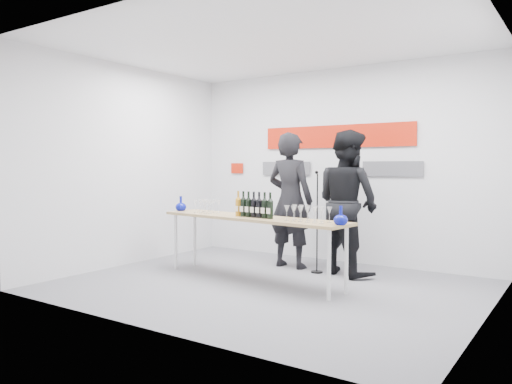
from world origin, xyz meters
TOP-DOWN VIEW (x-y plane):
  - ground at (0.00, 0.00)m, footprint 5.00×5.00m
  - back_wall at (0.00, 2.00)m, footprint 5.00×0.04m
  - signage at (-0.06, 1.97)m, footprint 3.38×0.02m
  - tasting_table at (-0.33, 0.14)m, footprint 2.83×0.88m
  - wine_bottles at (-0.25, 0.07)m, footprint 0.62×0.15m
  - decanter_left at (-1.68, 0.27)m, footprint 0.16×0.16m
  - decanter_right at (1.01, -0.06)m, footprint 0.16×0.16m
  - glasses_left at (-1.16, 0.24)m, footprint 0.38×0.26m
  - glasses_right at (0.55, 0.04)m, footprint 0.58×0.28m
  - presenter_left at (-0.34, 1.15)m, footprint 0.73×0.49m
  - presenter_right at (0.54, 1.19)m, footprint 1.19×1.08m
  - mic_stand at (0.16, 1.03)m, footprint 0.17×0.17m

SIDE VIEW (x-z plane):
  - ground at x=0.00m, z-range 0.00..0.00m
  - mic_stand at x=0.16m, z-range -0.28..1.15m
  - tasting_table at x=-0.33m, z-range 0.35..1.19m
  - glasses_left at x=-1.16m, z-range 0.83..1.02m
  - glasses_right at x=0.55m, z-range 0.83..1.02m
  - decanter_left at x=-1.68m, z-range 0.83..1.05m
  - decanter_right at x=1.01m, z-range 0.83..1.05m
  - presenter_left at x=-0.34m, z-range 0.00..1.98m
  - presenter_right at x=0.54m, z-range 0.00..1.98m
  - wine_bottles at x=-0.25m, z-range 0.83..1.16m
  - back_wall at x=0.00m, z-range 0.00..3.00m
  - signage at x=-0.06m, z-range 1.41..2.20m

